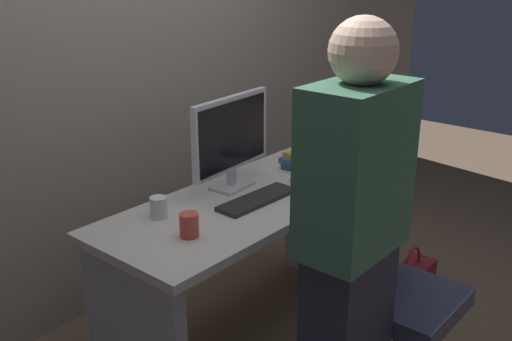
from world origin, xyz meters
The scene contains 13 objects.
ground_plane centered at (0.00, 0.00, 0.00)m, with size 9.00×9.00×0.00m, color brown.
wall_back centered at (0.00, 0.82, 1.50)m, with size 6.40×0.10×3.00m, color #9E9384.
desk centered at (0.00, 0.00, 0.52)m, with size 1.53×0.65×0.74m.
office_chair centered at (0.08, -0.73, 0.43)m, with size 0.52×0.52×0.94m.
person_at_desk centered at (-0.32, -0.76, 0.84)m, with size 0.40×0.24×1.64m.
monitor centered at (0.05, 0.15, 0.99)m, with size 0.54×0.16×0.46m.
keyboard centered at (0.00, -0.06, 0.75)m, with size 0.43×0.13×0.02m, color #262626.
mouse centered at (0.31, -0.06, 0.75)m, with size 0.06×0.10×0.03m, color white.
cup_near_keyboard centered at (-0.46, -0.08, 0.79)m, with size 0.08×0.08×0.10m, color #D84C3F.
cup_by_monitor centered at (-0.41, 0.16, 0.78)m, with size 0.08×0.08×0.09m, color silver.
book_stack centered at (0.51, 0.07, 0.78)m, with size 0.21×0.18×0.09m.
cell_phone centered at (0.49, -0.16, 0.74)m, with size 0.07×0.14×0.01m, color black.
handbag centered at (0.70, -0.53, 0.14)m, with size 0.34×0.14×0.38m.
Camera 1 is at (-1.94, -1.69, 1.80)m, focal length 41.51 mm.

